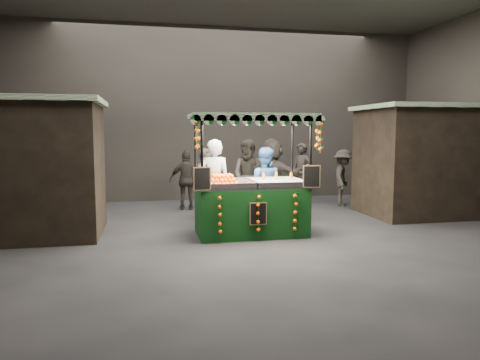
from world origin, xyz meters
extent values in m
plane|color=black|center=(0.00, 0.00, 0.00)|extent=(12.00, 12.00, 0.00)
cube|color=black|center=(0.00, 5.00, 2.50)|extent=(12.00, 0.10, 5.00)
cube|color=black|center=(0.00, -5.00, 2.50)|extent=(12.00, 0.10, 5.00)
cube|color=black|center=(-4.40, 1.00, 1.25)|extent=(2.80, 2.00, 2.50)
cube|color=#104917|center=(-4.40, 1.00, 2.55)|extent=(3.00, 2.20, 0.10)
cube|color=black|center=(4.40, 1.50, 1.25)|extent=(2.80, 2.00, 2.50)
cube|color=#104917|center=(4.40, 1.50, 2.55)|extent=(3.00, 2.20, 0.10)
cube|color=black|center=(-0.17, 0.25, 0.47)|extent=(2.05, 1.12, 0.93)
cube|color=silver|center=(-0.17, 0.25, 0.95)|extent=(2.05, 1.12, 0.04)
cylinder|color=black|center=(-1.16, -0.28, 1.12)|extent=(0.05, 0.05, 2.24)
cylinder|color=black|center=(0.83, -0.28, 1.12)|extent=(0.05, 0.05, 2.24)
cylinder|color=black|center=(-1.16, 0.78, 1.12)|extent=(0.05, 0.05, 2.24)
cylinder|color=black|center=(0.83, 0.78, 1.12)|extent=(0.05, 0.05, 2.24)
cube|color=#104917|center=(-0.17, 0.25, 2.27)|extent=(2.28, 1.35, 0.07)
cube|color=silver|center=(0.39, 0.25, 1.01)|extent=(0.91, 1.01, 0.07)
cube|color=black|center=(-1.17, -0.34, 1.17)|extent=(0.31, 0.09, 0.41)
cube|color=black|center=(0.84, -0.34, 1.17)|extent=(0.31, 0.09, 0.41)
cube|color=black|center=(-0.17, -0.35, 0.51)|extent=(0.32, 0.02, 0.41)
imported|color=gray|center=(-0.76, 1.07, 0.91)|extent=(0.72, 0.52, 1.83)
imported|color=navy|center=(0.33, 1.14, 0.83)|extent=(0.98, 0.89, 1.65)
imported|color=#2E2A25|center=(-0.81, 1.80, 0.81)|extent=(0.67, 0.54, 1.62)
imported|color=#2B2723|center=(0.31, 2.46, 0.90)|extent=(1.10, 1.03, 1.80)
imported|color=black|center=(-1.12, 3.32, 0.76)|extent=(0.92, 0.45, 1.51)
imported|color=black|center=(3.03, 3.07, 0.76)|extent=(0.97, 1.13, 1.51)
imported|color=black|center=(-4.50, 3.92, 0.83)|extent=(0.94, 0.77, 1.66)
imported|color=#2E2925|center=(0.82, 2.24, 0.92)|extent=(1.67, 1.48, 1.83)
imported|color=#2A2422|center=(2.12, 3.83, 0.84)|extent=(0.67, 0.73, 1.67)
camera|label=1|loc=(-2.11, -8.06, 1.97)|focal=33.59mm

